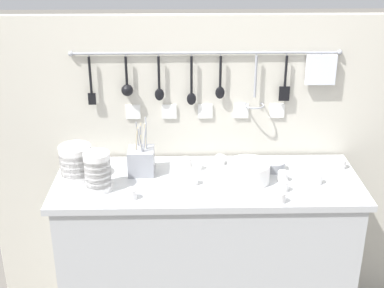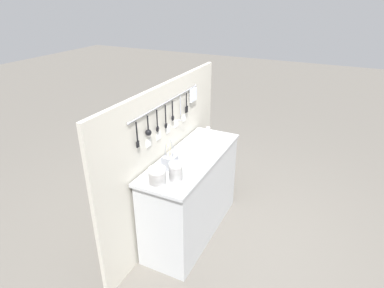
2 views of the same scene
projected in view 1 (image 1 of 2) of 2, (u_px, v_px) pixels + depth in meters
name	position (u px, v px, depth m)	size (l,w,h in m)	color
counter	(206.00, 263.00, 2.61)	(1.39, 0.51, 0.92)	#B7BABC
back_wall	(205.00, 172.00, 2.74)	(2.19, 0.11, 1.61)	beige
bowl_stack_nested_right	(98.00, 171.00, 2.31)	(0.12, 0.12, 0.18)	white
bowl_stack_back_corner	(76.00, 162.00, 2.41)	(0.14, 0.14, 0.16)	white
plate_stack	(249.00, 172.00, 2.40)	(0.19, 0.19, 0.09)	white
steel_mixing_bowl	(274.00, 166.00, 2.51)	(0.10, 0.10, 0.04)	#93969E
cutlery_caddy	(141.00, 161.00, 2.47)	(0.12, 0.12, 0.28)	#93969E
cup_back_left	(341.00, 164.00, 2.53)	(0.05, 0.05, 0.05)	white
cup_beside_plates	(220.00, 160.00, 2.56)	(0.05, 0.05, 0.05)	white
cup_back_right	(186.00, 162.00, 2.54)	(0.05, 0.05, 0.05)	white
cup_front_right	(280.00, 197.00, 2.23)	(0.05, 0.05, 0.05)	white
cup_mid_row	(197.00, 165.00, 2.51)	(0.05, 0.05, 0.05)	white
cup_edge_near	(132.00, 194.00, 2.26)	(0.05, 0.05, 0.05)	white
cup_centre	(193.00, 180.00, 2.38)	(0.05, 0.05, 0.05)	white
cup_edge_far	(283.00, 176.00, 2.41)	(0.05, 0.05, 0.05)	white
cup_by_caddy	(283.00, 186.00, 2.32)	(0.05, 0.05, 0.05)	white
cup_front_left	(317.00, 179.00, 2.39)	(0.05, 0.05, 0.05)	white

